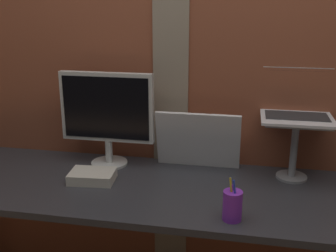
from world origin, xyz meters
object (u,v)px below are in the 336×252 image
object	(u,v)px
monitor	(107,112)
whiteboard_panel	(198,140)
pen_cup	(232,205)
laptop	(296,104)

from	to	relation	value
monitor	whiteboard_panel	distance (m)	0.46
pen_cup	monitor	bearing A→B (deg)	145.61
whiteboard_panel	pen_cup	world-z (taller)	whiteboard_panel
laptop	pen_cup	size ratio (longest dim) A/B	1.86
laptop	whiteboard_panel	xyz separation A→B (m)	(-0.44, -0.04, -0.19)
monitor	pen_cup	distance (m)	0.79
monitor	laptop	world-z (taller)	laptop
pen_cup	laptop	bearing A→B (deg)	63.31
pen_cup	whiteboard_panel	bearing A→B (deg)	111.97
whiteboard_panel	pen_cup	size ratio (longest dim) A/B	2.36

